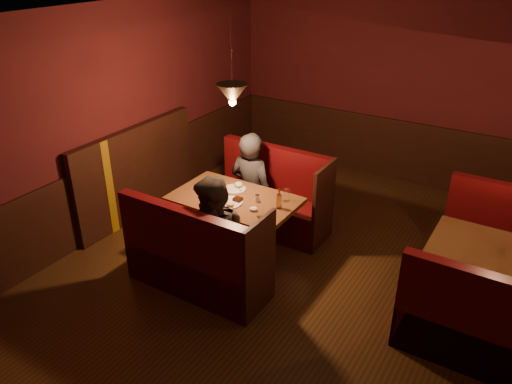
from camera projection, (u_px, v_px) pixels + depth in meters
The scene contains 9 objects.
room at pixel (295, 204), 5.23m from camera, with size 6.02×7.02×2.92m.
main_table at pixel (236, 211), 5.99m from camera, with size 1.48×0.90×1.04m.
main_bench_far at pixel (272, 203), 6.74m from camera, with size 1.63×0.58×1.11m.
main_bench_near at pixel (195, 264), 5.46m from camera, with size 1.63×0.58×1.11m.
second_table at pixel (498, 268), 5.03m from camera, with size 1.36×0.87×0.77m.
second_bench_far at pixel (508, 250), 5.74m from camera, with size 1.51×0.56×1.08m.
second_bench_near at pixel (482, 334), 4.50m from camera, with size 1.51×0.56×1.08m.
diner_a at pixel (251, 170), 6.48m from camera, with size 0.63×0.41×1.71m, color #333337.
diner_b at pixel (215, 222), 5.29m from camera, with size 0.82×0.64×1.69m, color #38302B.
Camera 1 is at (1.79, -4.09, 3.52)m, focal length 35.00 mm.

